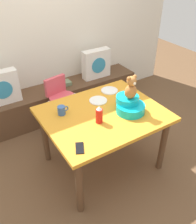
# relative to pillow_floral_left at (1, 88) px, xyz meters

# --- Properties ---
(ground_plane) EXTENTS (8.00, 8.00, 0.00)m
(ground_plane) POSITION_rel_pillow_floral_left_xyz_m (0.75, -1.24, -0.68)
(ground_plane) COLOR brown
(back_wall) EXTENTS (4.40, 0.10, 2.60)m
(back_wall) POSITION_rel_pillow_floral_left_xyz_m (0.75, 0.29, 0.62)
(back_wall) COLOR silver
(back_wall) RESTS_ON ground_plane
(window_bench) EXTENTS (2.60, 0.44, 0.46)m
(window_bench) POSITION_rel_pillow_floral_left_xyz_m (0.75, 0.02, -0.45)
(window_bench) COLOR brown
(window_bench) RESTS_ON ground_plane
(pillow_floral_left) EXTENTS (0.44, 0.15, 0.44)m
(pillow_floral_left) POSITION_rel_pillow_floral_left_xyz_m (0.00, 0.00, 0.00)
(pillow_floral_left) COLOR white
(pillow_floral_left) RESTS_ON window_bench
(pillow_floral_right) EXTENTS (0.44, 0.15, 0.44)m
(pillow_floral_right) POSITION_rel_pillow_floral_left_xyz_m (1.43, 0.00, 0.00)
(pillow_floral_right) COLOR white
(pillow_floral_right) RESTS_ON window_bench
(book_stack) EXTENTS (0.20, 0.14, 0.06)m
(book_stack) POSITION_rel_pillow_floral_left_xyz_m (0.88, 0.02, -0.19)
(book_stack) COLOR #697B5A
(book_stack) RESTS_ON window_bench
(dining_table) EXTENTS (1.24, 1.02, 0.74)m
(dining_table) POSITION_rel_pillow_floral_left_xyz_m (0.75, -1.24, -0.04)
(dining_table) COLOR orange
(dining_table) RESTS_ON ground_plane
(highchair) EXTENTS (0.38, 0.50, 0.79)m
(highchair) POSITION_rel_pillow_floral_left_xyz_m (0.64, -0.42, -0.16)
(highchair) COLOR #D84C59
(highchair) RESTS_ON ground_plane
(infant_seat_teal) EXTENTS (0.30, 0.33, 0.16)m
(infant_seat_teal) POSITION_rel_pillow_floral_left_xyz_m (1.00, -1.36, 0.13)
(infant_seat_teal) COLOR #0EAEBE
(infant_seat_teal) RESTS_ON dining_table
(teddy_bear) EXTENTS (0.13, 0.12, 0.25)m
(teddy_bear) POSITION_rel_pillow_floral_left_xyz_m (1.00, -1.36, 0.34)
(teddy_bear) COLOR #AD6B33
(teddy_bear) RESTS_ON infant_seat_teal
(ketchup_bottle) EXTENTS (0.07, 0.07, 0.18)m
(ketchup_bottle) POSITION_rel_pillow_floral_left_xyz_m (0.62, -1.35, 0.15)
(ketchup_bottle) COLOR red
(ketchup_bottle) RESTS_ON dining_table
(coffee_mug) EXTENTS (0.12, 0.08, 0.09)m
(coffee_mug) POSITION_rel_pillow_floral_left_xyz_m (0.37, -1.03, 0.11)
(coffee_mug) COLOR #335999
(coffee_mug) RESTS_ON dining_table
(dinner_plate_near) EXTENTS (0.20, 0.20, 0.01)m
(dinner_plate_near) POSITION_rel_pillow_floral_left_xyz_m (0.83, -1.01, 0.07)
(dinner_plate_near) COLOR white
(dinner_plate_near) RESTS_ON dining_table
(dinner_plate_far) EXTENTS (0.20, 0.20, 0.01)m
(dinner_plate_far) POSITION_rel_pillow_floral_left_xyz_m (1.06, -0.89, 0.07)
(dinner_plate_far) COLOR white
(dinner_plate_far) RESTS_ON dining_table
(cell_phone) EXTENTS (0.13, 0.16, 0.01)m
(cell_phone) POSITION_rel_pillow_floral_left_xyz_m (0.28, -1.58, 0.06)
(cell_phone) COLOR black
(cell_phone) RESTS_ON dining_table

